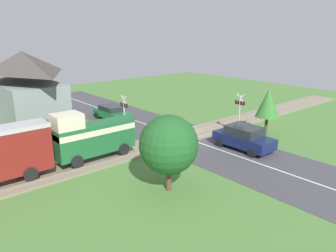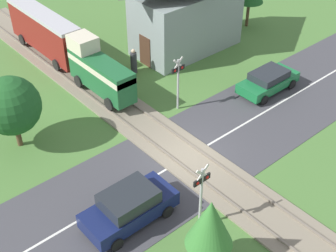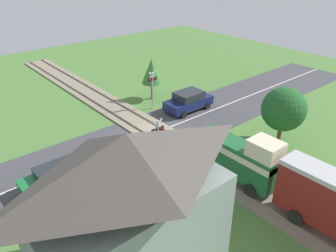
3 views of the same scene
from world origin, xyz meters
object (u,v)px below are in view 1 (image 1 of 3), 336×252
Objects in this scene: train at (27,148)px; crossing_signal_east_approach at (124,112)px; pedestrian_by_station at (59,141)px; station_building at (27,96)px; car_near_crossing at (244,137)px; crossing_signal_west_approach at (239,109)px; car_far_side at (112,112)px.

train reaches higher than crossing_signal_east_approach.
crossing_signal_east_approach is 1.97× the size of pedestrian_by_station.
station_building is (8.06, -2.75, 1.37)m from train.
car_near_crossing is 16.64m from station_building.
station_building is at bearing 49.61° from crossing_signal_west_approach.
pedestrian_by_station is at bearing -176.53° from station_building.
crossing_signal_west_approach is at bearing -45.54° from car_near_crossing.
crossing_signal_west_approach is at bearing -130.39° from station_building.
station_building reaches higher than car_near_crossing.
car_near_crossing is (-4.75, -13.10, -1.01)m from train.
car_near_crossing is 1.25× the size of crossing_signal_east_approach.
car_far_side is (8.13, -10.22, -1.14)m from train.
crossing_signal_east_approach is at bearing 34.59° from car_near_crossing.
train is 7.62× the size of pedestrian_by_station.
train reaches higher than car_near_crossing.
station_building reaches higher than crossing_signal_east_approach.
car_far_side is 8.70m from pedestrian_by_station.
crossing_signal_east_approach is at bearing -72.04° from train.
train reaches higher than crossing_signal_west_approach.
station_building is at bearing 44.00° from crossing_signal_east_approach.
station_building reaches higher than pedestrian_by_station.
crossing_signal_west_approach is 16.49m from station_building.
car_far_side is at bearing -89.52° from station_building.
station_building is at bearing 90.48° from car_far_side.
crossing_signal_east_approach is 7.67m from station_building.
car_near_crossing is 0.53× the size of station_building.
train is 15.51m from crossing_signal_west_approach.
station_building is 4.63× the size of pedestrian_by_station.
pedestrian_by_station reaches higher than car_near_crossing.
crossing_signal_east_approach is (7.35, 5.07, 1.30)m from car_near_crossing.
crossing_signal_west_approach is (2.15, -2.19, 1.30)m from car_near_crossing.
train is at bearing 136.32° from pedestrian_by_station.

